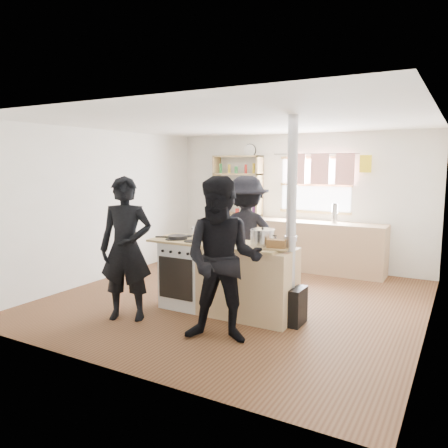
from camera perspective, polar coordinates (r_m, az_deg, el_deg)
The scene contains 14 objects.
ground at distance 6.40m, azimuth 1.60°, elevation -9.83°, with size 5.00×5.00×0.01m, color brown.
back_counter at distance 8.26m, azimuth 8.78°, elevation -2.61°, with size 3.40×0.55×0.90m, color tan.
shelving_unit at distance 8.73m, azimuth 1.78°, elevation 5.07°, with size 1.00×0.28×1.20m.
thermos at distance 7.93m, azimuth 14.25°, elevation 1.32°, with size 0.10×0.10×0.33m, color silver.
cooking_island at distance 5.73m, azimuth 0.35°, elevation -7.03°, with size 1.97×0.64×0.93m.
skillet_greens at distance 5.93m, azimuth -6.07°, elevation -1.70°, with size 0.34×0.34×0.05m.
roast_tray at distance 5.67m, azimuth -0.04°, elevation -1.96°, with size 0.37×0.33×0.07m.
stockpot_stove at distance 6.02m, azimuth -3.00°, elevation -0.97°, with size 0.24×0.24×0.19m.
stockpot_counter at distance 5.45m, azimuth 5.05°, elevation -1.73°, with size 0.31×0.31×0.23m.
bread_board at distance 5.22m, azimuth 6.85°, elevation -2.77°, with size 0.31×0.25×0.12m.
flue_heater at distance 5.36m, azimuth 8.63°, elevation -6.04°, with size 0.35×0.35×2.50m.
person_near_left at distance 5.55m, azimuth -12.66°, elevation -3.16°, with size 0.65×0.43×1.79m, color black.
person_near_right at distance 4.73m, azimuth -0.13°, elevation -4.76°, with size 0.88×0.69×1.81m, color black.
person_far at distance 6.49m, azimuth 2.91°, elevation -1.52°, with size 1.14×0.66×1.76m, color black.
Camera 1 is at (2.82, -5.40, 1.94)m, focal length 35.00 mm.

